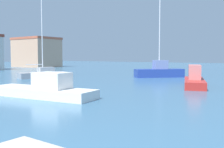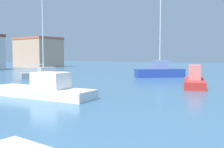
% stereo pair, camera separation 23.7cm
% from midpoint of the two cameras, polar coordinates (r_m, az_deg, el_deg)
% --- Properties ---
extents(water, '(160.00, 160.00, 0.00)m').
position_cam_midpoint_polar(water, '(29.76, -20.94, -1.11)').
color(water, '#38607F').
rests_on(water, ground).
extents(sailboat_grey_distant_north, '(5.73, 3.26, 9.28)m').
position_cam_midpoint_polar(sailboat_grey_distant_north, '(31.15, -14.40, 0.14)').
color(sailboat_grey_distant_north, gray).
rests_on(sailboat_grey_distant_north, water).
extents(motorboat_white_far_left, '(2.92, 7.39, 1.52)m').
position_cam_midpoint_polar(motorboat_white_far_left, '(16.39, -14.45, -3.21)').
color(motorboat_white_far_left, white).
rests_on(motorboat_white_far_left, water).
extents(sailboat_blue_outer_mooring, '(5.28, 5.07, 10.06)m').
position_cam_midpoint_polar(sailboat_blue_outer_mooring, '(31.13, 10.61, 0.62)').
color(sailboat_blue_outer_mooring, '#233D93').
rests_on(sailboat_blue_outer_mooring, water).
extents(motorboat_red_far_right, '(6.21, 3.54, 1.75)m').
position_cam_midpoint_polar(motorboat_red_far_right, '(22.50, 17.78, -1.12)').
color(motorboat_red_far_right, '#B22823').
rests_on(motorboat_red_far_right, water).
extents(harbor_office, '(7.06, 9.87, 6.68)m').
position_cam_midpoint_polar(harbor_office, '(62.61, -15.68, 4.58)').
color(harbor_office, tan).
rests_on(harbor_office, ground).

